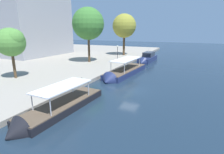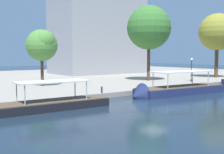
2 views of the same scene
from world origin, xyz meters
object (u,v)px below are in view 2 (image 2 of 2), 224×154
at_px(tour_boat_2, 175,92).
at_px(lamp_post, 191,67).
at_px(tree_1, 42,45).
at_px(tour_boat_1, 41,107).
at_px(tree_2, 148,28).
at_px(tree_0, 218,31).
at_px(mooring_bollard_0, 102,89).

xyz_separation_m(tour_boat_2, lamp_post, (11.21, 6.03, 2.62)).
bearing_deg(tree_1, tour_boat_1, -114.33).
xyz_separation_m(tour_boat_1, tree_2, (24.38, 11.34, 9.32)).
height_order(tree_0, tree_2, tree_2).
relative_size(tour_boat_1, mooring_bollard_0, 15.36).
bearing_deg(tour_boat_2, mooring_bollard_0, -15.30).
xyz_separation_m(tour_boat_1, tour_boat_2, (17.56, -0.44, 0.07)).
xyz_separation_m(tour_boat_2, tree_0, (22.28, 8.47, 9.16)).
relative_size(tour_boat_2, tree_1, 1.80).
xyz_separation_m(lamp_post, tree_0, (11.07, 2.44, 6.54)).
bearing_deg(tour_boat_1, tree_0, -166.02).
bearing_deg(tree_0, tour_boat_1, -168.59).
height_order(tree_1, tree_2, tree_2).
xyz_separation_m(tour_boat_2, tree_1, (-11.28, 14.32, 6.04)).
bearing_deg(mooring_bollard_0, tree_1, 102.01).
distance_m(lamp_post, tree_0, 13.09).
height_order(tour_boat_1, lamp_post, lamp_post).
xyz_separation_m(tour_boat_1, lamp_post, (28.77, 5.60, 2.68)).
relative_size(lamp_post, tree_2, 0.30).
height_order(mooring_bollard_0, tree_1, tree_1).
xyz_separation_m(mooring_bollard_0, tree_1, (-2.36, 11.11, 5.43)).
bearing_deg(tour_boat_2, tree_0, -154.71).
bearing_deg(lamp_post, tree_1, 159.78).
distance_m(tour_boat_1, mooring_bollard_0, 9.10).
height_order(tour_boat_1, mooring_bollard_0, tour_boat_1).
relative_size(lamp_post, tree_1, 0.49).
bearing_deg(tree_0, tree_2, 167.95).
height_order(mooring_bollard_0, tree_2, tree_2).
bearing_deg(lamp_post, mooring_bollard_0, -172.01).
xyz_separation_m(lamp_post, tree_1, (-22.49, 8.29, 3.43)).
distance_m(tour_boat_1, tour_boat_2, 17.56).
height_order(tour_boat_2, tree_0, tree_0).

